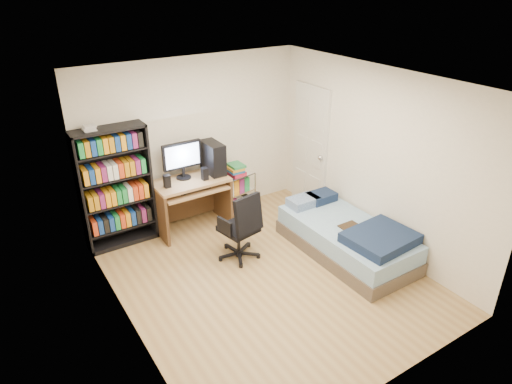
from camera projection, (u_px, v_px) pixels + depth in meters
room at (269, 190)px, 5.32m from camera, size 3.58×4.08×2.58m
media_shelf at (116, 187)px, 6.24m from camera, size 0.97×0.32×1.80m
computer_desk at (196, 182)px, 6.76m from camera, size 1.08×0.63×1.36m
office_chair at (241, 238)px, 6.14m from camera, size 0.68×0.68×0.98m
wire_cart at (236, 181)px, 7.23m from camera, size 0.57×0.45×0.83m
bed at (348, 238)px, 6.27m from camera, size 0.98×1.97×0.56m
door at (310, 148)px, 7.29m from camera, size 0.12×0.80×2.00m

